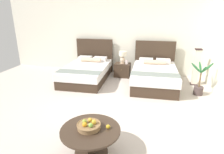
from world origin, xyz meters
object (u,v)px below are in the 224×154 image
vase (127,62)px  loose_apple (108,127)px  nightstand (122,70)px  table_lamp (123,56)px  coffee_table (91,135)px  fruit_bowl (89,125)px  potted_palm (199,85)px  floor_lamp_corner (196,67)px  bed_near_corner (154,75)px  bed_near_window (87,71)px

vase → loose_apple: 3.95m
nightstand → table_lamp: 0.52m
nightstand → coffee_table: bearing=-87.3°
fruit_bowl → loose_apple: size_ratio=5.56×
potted_palm → floor_lamp_corner: bearing=88.7°
vase → potted_palm: size_ratio=0.15×
fruit_bowl → loose_apple: 0.31m
table_lamp → potted_palm: potted_palm is taller
table_lamp → bed_near_corner: bearing=-27.9°
coffee_table → potted_palm: potted_palm is taller
loose_apple → potted_palm: bearing=56.0°
table_lamp → coffee_table: size_ratio=0.44×
nightstand → coffee_table: 4.06m
loose_apple → floor_lamp_corner: size_ratio=0.06×
bed_near_corner → vase: 1.14m
floor_lamp_corner → potted_palm: floor_lamp_corner is taller
bed_near_corner → vase: bed_near_corner is taller
loose_apple → floor_lamp_corner: floor_lamp_corner is taller
bed_near_window → potted_palm: 3.58m
fruit_bowl → table_lamp: bearing=92.3°
bed_near_window → bed_near_corner: 2.28m
potted_palm → vase: bearing=154.7°
loose_apple → potted_palm: (1.94, 2.88, -0.20)m
nightstand → floor_lamp_corner: size_ratio=0.48×
bed_near_corner → vase: (-0.97, 0.54, 0.24)m
table_lamp → coffee_table: bearing=-87.4°
nightstand → fruit_bowl: 4.05m
bed_near_corner → nightstand: size_ratio=3.82×
fruit_bowl → nightstand: bearing=92.3°
bed_near_corner → loose_apple: size_ratio=30.45×
bed_near_corner → potted_palm: bearing=-22.0°
loose_apple → fruit_bowl: bearing=-168.0°
bed_near_window → loose_apple: 3.76m
table_lamp → fruit_bowl: table_lamp is taller
fruit_bowl → potted_palm: bearing=52.7°
vase → fruit_bowl: bearing=-90.1°
vase → coffee_table: size_ratio=0.15×
bed_near_corner → coffee_table: bed_near_corner is taller
table_lamp → floor_lamp_corner: floor_lamp_corner is taller
vase → bed_near_window: bearing=-157.7°
vase → potted_palm: potted_palm is taller
bed_near_window → fruit_bowl: 3.71m
bed_near_window → loose_apple: (1.60, -3.40, 0.20)m
bed_near_corner → coffee_table: 3.60m
nightstand → potted_palm: bearing=-24.5°
bed_near_window → nightstand: 1.28m
bed_near_corner → fruit_bowl: 3.60m
fruit_bowl → vase: bearing=89.9°
fruit_bowl → bed_near_window: bearing=110.5°
bed_near_window → fruit_bowl: (1.30, -3.47, 0.22)m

